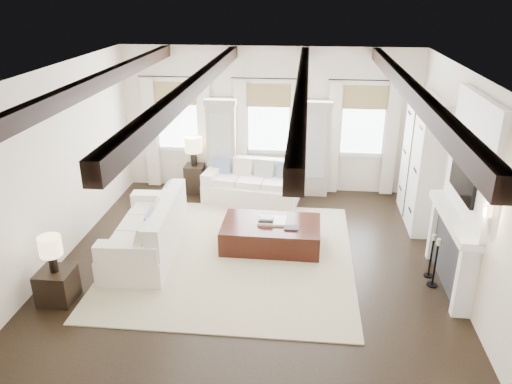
# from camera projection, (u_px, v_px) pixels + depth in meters

# --- Properties ---
(ground) EXTENTS (7.50, 7.50, 0.00)m
(ground) POSITION_uv_depth(u_px,v_px,m) (250.00, 273.00, 8.20)
(ground) COLOR black
(ground) RESTS_ON ground
(room_shell) EXTENTS (6.54, 7.54, 3.22)m
(room_shell) POSITION_uv_depth(u_px,v_px,m) (301.00, 148.00, 8.23)
(room_shell) COLOR white
(room_shell) RESTS_ON ground
(area_rug) EXTENTS (4.13, 4.28, 0.02)m
(area_rug) POSITION_uv_depth(u_px,v_px,m) (233.00, 256.00, 8.70)
(area_rug) COLOR #B9B08D
(area_rug) RESTS_ON ground
(sofa_back) EXTENTS (2.14, 1.19, 0.87)m
(sofa_back) POSITION_uv_depth(u_px,v_px,m) (252.00, 184.00, 10.90)
(sofa_back) COLOR white
(sofa_back) RESTS_ON ground
(sofa_left) EXTENTS (1.16, 2.36, 0.99)m
(sofa_left) POSITION_uv_depth(u_px,v_px,m) (150.00, 233.00, 8.66)
(sofa_left) COLOR white
(sofa_left) RESTS_ON ground
(ottoman) EXTENTS (1.75, 1.11, 0.46)m
(ottoman) POSITION_uv_depth(u_px,v_px,m) (271.00, 235.00, 8.96)
(ottoman) COLOR black
(ottoman) RESTS_ON ground
(tray) EXTENTS (0.50, 0.39, 0.04)m
(tray) POSITION_uv_depth(u_px,v_px,m) (272.00, 221.00, 8.93)
(tray) COLOR white
(tray) RESTS_ON ottoman
(book_lower) EXTENTS (0.26, 0.20, 0.04)m
(book_lower) POSITION_uv_depth(u_px,v_px,m) (266.00, 220.00, 8.87)
(book_lower) COLOR #262628
(book_lower) RESTS_ON tray
(book_upper) EXTENTS (0.22, 0.17, 0.03)m
(book_upper) POSITION_uv_depth(u_px,v_px,m) (267.00, 218.00, 8.86)
(book_upper) COLOR beige
(book_upper) RESTS_ON book_lower
(book_loose) EXTENTS (0.24, 0.18, 0.03)m
(book_loose) POSITION_uv_depth(u_px,v_px,m) (291.00, 228.00, 8.67)
(book_loose) COLOR #262628
(book_loose) RESTS_ON ottoman
(side_table_front) EXTENTS (0.50, 0.50, 0.50)m
(side_table_front) POSITION_uv_depth(u_px,v_px,m) (57.00, 285.00, 7.41)
(side_table_front) COLOR black
(side_table_front) RESTS_ON ground
(lamp_front) EXTENTS (0.33, 0.33, 0.56)m
(lamp_front) POSITION_uv_depth(u_px,v_px,m) (50.00, 248.00, 7.17)
(lamp_front) COLOR black
(lamp_front) RESTS_ON side_table_front
(side_table_back) EXTENTS (0.42, 0.42, 0.63)m
(side_table_back) POSITION_uv_depth(u_px,v_px,m) (195.00, 178.00, 11.31)
(side_table_back) COLOR black
(side_table_back) RESTS_ON ground
(lamp_back) EXTENTS (0.38, 0.38, 0.66)m
(lamp_back) POSITION_uv_depth(u_px,v_px,m) (193.00, 146.00, 11.01)
(lamp_back) COLOR black
(lamp_back) RESTS_ON side_table_back
(candlestick_near) EXTENTS (0.17, 0.17, 0.83)m
(candlestick_near) POSITION_uv_depth(u_px,v_px,m) (435.00, 267.00, 7.73)
(candlestick_near) COLOR black
(candlestick_near) RESTS_ON ground
(candlestick_far) EXTENTS (0.15, 0.15, 0.76)m
(candlestick_far) POSITION_uv_depth(u_px,v_px,m) (431.00, 259.00, 8.00)
(candlestick_far) COLOR black
(candlestick_far) RESTS_ON ground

